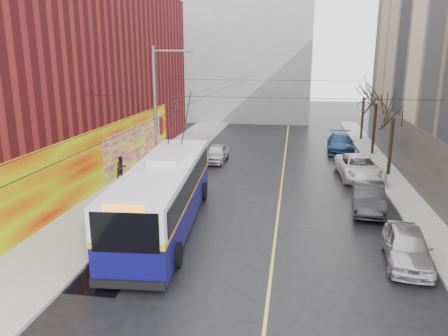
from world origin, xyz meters
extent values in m
plane|color=black|center=(0.00, 0.00, 0.00)|extent=(140.00, 140.00, 0.00)
cube|color=gray|center=(-8.00, 12.00, 0.07)|extent=(4.00, 60.00, 0.15)
cube|color=gray|center=(9.00, 12.00, 0.07)|extent=(2.00, 60.00, 0.15)
cube|color=#BFB74C|center=(1.50, 14.00, 0.00)|extent=(0.12, 50.00, 0.01)
cube|color=#5B1214|center=(-16.00, 14.00, 7.00)|extent=(12.00, 36.00, 14.00)
cube|color=red|center=(-9.96, 10.00, 2.00)|extent=(0.08, 28.00, 4.00)
cube|color=#A60583|center=(-9.92, 16.00, 1.60)|extent=(0.06, 12.00, 3.20)
cube|color=#4C4742|center=(9.97, 14.00, 2.00)|extent=(0.06, 36.00, 4.00)
cube|color=gray|center=(-6.00, 45.00, 9.00)|extent=(20.00, 12.00, 18.00)
cylinder|color=slate|center=(-6.30, 10.00, 4.50)|extent=(0.20, 0.20, 9.00)
cube|color=#500B10|center=(-5.95, 10.00, 4.20)|extent=(0.04, 0.60, 1.10)
cylinder|color=slate|center=(-5.10, 10.00, 8.70)|extent=(2.40, 0.10, 0.10)
cube|color=slate|center=(-4.00, 10.00, 8.60)|extent=(0.50, 0.22, 0.12)
cylinder|color=black|center=(-3.80, 15.00, 6.20)|extent=(0.02, 60.00, 0.02)
cylinder|color=black|center=(-2.80, 15.00, 6.20)|extent=(0.02, 60.00, 0.02)
cylinder|color=black|center=(0.00, 6.00, 6.40)|extent=(18.00, 0.02, 0.02)
cylinder|color=black|center=(0.00, 22.00, 6.40)|extent=(18.00, 0.02, 0.02)
cylinder|color=black|center=(9.00, 16.00, 2.10)|extent=(0.24, 0.24, 4.20)
cylinder|color=black|center=(9.00, 23.00, 2.24)|extent=(0.24, 0.24, 4.48)
cylinder|color=black|center=(9.00, 30.00, 2.18)|extent=(0.24, 0.24, 4.37)
cube|color=black|center=(-5.00, -1.38, 0.00)|extent=(2.15, 2.59, 0.01)
ellipsoid|color=slate|center=(-2.11, 8.07, 6.89)|extent=(0.44, 0.20, 0.12)
ellipsoid|color=slate|center=(-0.63, 11.34, 8.30)|extent=(0.44, 0.20, 0.12)
ellipsoid|color=slate|center=(-2.38, 10.50, 6.37)|extent=(0.44, 0.20, 0.12)
cube|color=#0B0A4B|center=(-4.08, 4.19, 1.02)|extent=(3.82, 13.12, 1.62)
cube|color=silver|center=(-4.08, 4.19, 2.53)|extent=(3.82, 13.12, 1.40)
cube|color=gold|center=(-4.08, 4.19, 1.83)|extent=(3.87, 13.17, 0.24)
cube|color=black|center=(-3.56, -2.27, 2.37)|extent=(2.48, 0.24, 1.51)
cube|color=black|center=(-4.59, 10.65, 2.37)|extent=(2.48, 0.24, 1.29)
cube|color=black|center=(-5.50, 4.07, 2.43)|extent=(0.98, 11.83, 1.08)
cube|color=black|center=(-2.66, 4.30, 2.43)|extent=(0.98, 11.83, 1.08)
cube|color=silver|center=(-4.16, 5.26, 3.40)|extent=(1.76, 3.35, 0.32)
cube|color=black|center=(-3.56, -2.32, 0.38)|extent=(2.81, 0.35, 0.32)
cylinder|color=black|center=(-5.13, -0.22, 0.54)|extent=(0.41, 1.10, 1.08)
cylinder|color=black|center=(-2.34, 0.00, 0.54)|extent=(0.41, 1.10, 1.08)
cylinder|color=black|center=(-5.82, 8.38, 0.54)|extent=(0.41, 1.10, 1.08)
cylinder|color=black|center=(-3.02, 8.60, 0.54)|extent=(0.41, 1.10, 1.08)
cylinder|color=black|center=(-4.84, 9.00, 4.96)|extent=(0.36, 3.74, 2.65)
cylinder|color=black|center=(-4.09, 9.06, 4.96)|extent=(0.36, 3.74, 2.65)
imported|color=#B2B1B7|center=(7.00, 1.87, 0.75)|extent=(2.19, 4.54, 1.49)
imported|color=#28292B|center=(6.41, 8.25, 0.77)|extent=(2.07, 4.78, 1.53)
imported|color=white|center=(6.80, 15.04, 0.81)|extent=(3.15, 6.02, 1.62)
imported|color=navy|center=(6.36, 23.88, 0.81)|extent=(2.52, 5.67, 1.62)
imported|color=#B8B8BD|center=(-4.02, 18.44, 0.71)|extent=(1.79, 4.21, 1.42)
imported|color=black|center=(-6.66, 8.58, 1.07)|extent=(0.66, 0.79, 1.84)
imported|color=black|center=(-9.37, 11.60, 0.97)|extent=(0.91, 0.99, 1.64)
imported|color=black|center=(-6.57, 12.32, 1.10)|extent=(1.30, 1.40, 1.90)
camera|label=1|loc=(2.17, -15.81, 8.41)|focal=35.00mm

